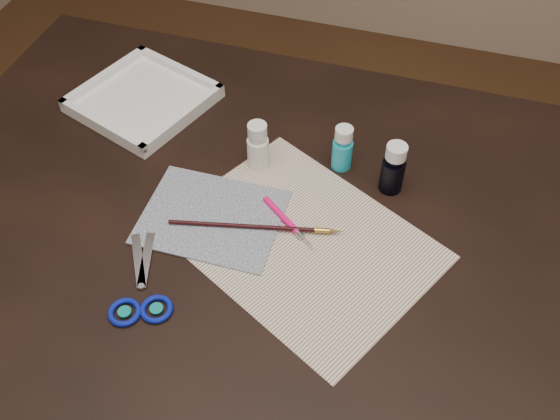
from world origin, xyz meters
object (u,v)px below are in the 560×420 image
(paint_bottle_cyan, at_px, (343,148))
(paint_bottle_navy, at_px, (393,168))
(canvas, at_px, (212,217))
(paint_bottle_white, at_px, (258,146))
(palette_tray, at_px, (143,98))
(scissors, at_px, (137,278))
(paper, at_px, (302,242))

(paint_bottle_cyan, bearing_deg, paint_bottle_navy, -16.57)
(canvas, distance_m, paint_bottle_cyan, 0.25)
(paint_bottle_white, bearing_deg, canvas, -103.57)
(canvas, relative_size, paint_bottle_white, 2.42)
(paint_bottle_navy, bearing_deg, paint_bottle_white, -176.64)
(paint_bottle_white, distance_m, paint_bottle_cyan, 0.14)
(paint_bottle_white, relative_size, palette_tray, 0.41)
(canvas, bearing_deg, scissors, -113.14)
(paper, distance_m, palette_tray, 0.44)
(paper, relative_size, paint_bottle_cyan, 4.57)
(paint_bottle_white, distance_m, palette_tray, 0.28)
(canvas, xyz_separation_m, paint_bottle_cyan, (0.17, 0.18, 0.04))
(paper, relative_size, canvas, 1.76)
(paper, bearing_deg, canvas, 178.50)
(paint_bottle_navy, relative_size, palette_tray, 0.43)
(paint_bottle_white, bearing_deg, paint_bottle_navy, 3.36)
(paint_bottle_cyan, bearing_deg, palette_tray, 172.54)
(paper, bearing_deg, scissors, -146.68)
(canvas, bearing_deg, paint_bottle_navy, 30.04)
(paint_bottle_white, height_order, paint_bottle_navy, paint_bottle_navy)
(canvas, bearing_deg, palette_tray, 134.78)
(scissors, xyz_separation_m, palette_tray, (-0.17, 0.37, 0.01))
(paint_bottle_white, height_order, paint_bottle_cyan, paint_bottle_white)
(palette_tray, bearing_deg, canvas, -45.22)
(paint_bottle_cyan, distance_m, palette_tray, 0.40)
(paint_bottle_cyan, xyz_separation_m, paint_bottle_navy, (0.09, -0.03, 0.00))
(paper, relative_size, paint_bottle_white, 4.26)
(paint_bottle_cyan, height_order, scissors, paint_bottle_cyan)
(paint_bottle_cyan, xyz_separation_m, palette_tray, (-0.40, 0.05, -0.03))
(canvas, xyz_separation_m, palette_tray, (-0.23, 0.23, 0.01))
(paper, bearing_deg, paint_bottle_navy, 54.89)
(canvas, height_order, palette_tray, palette_tray)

